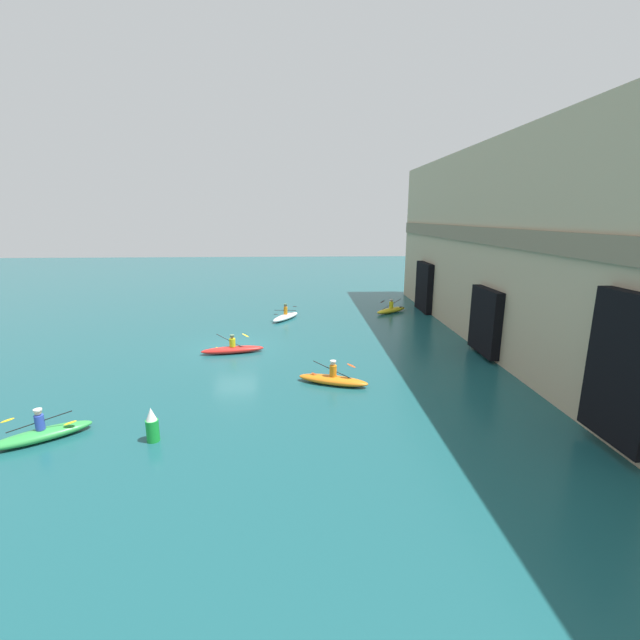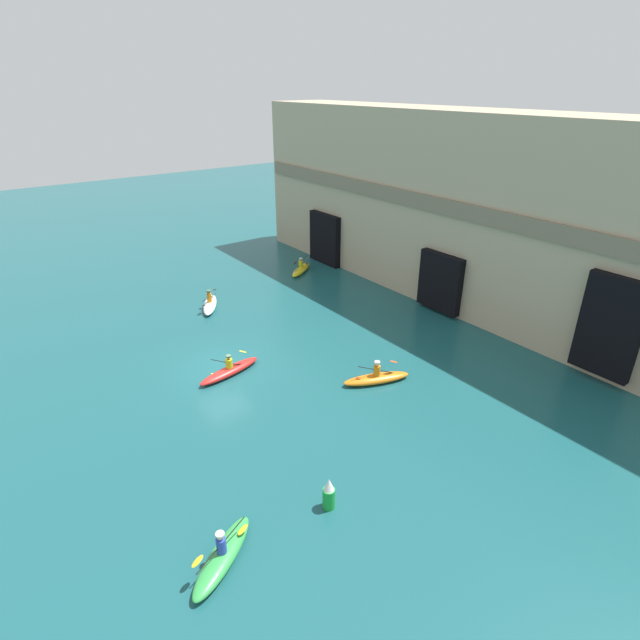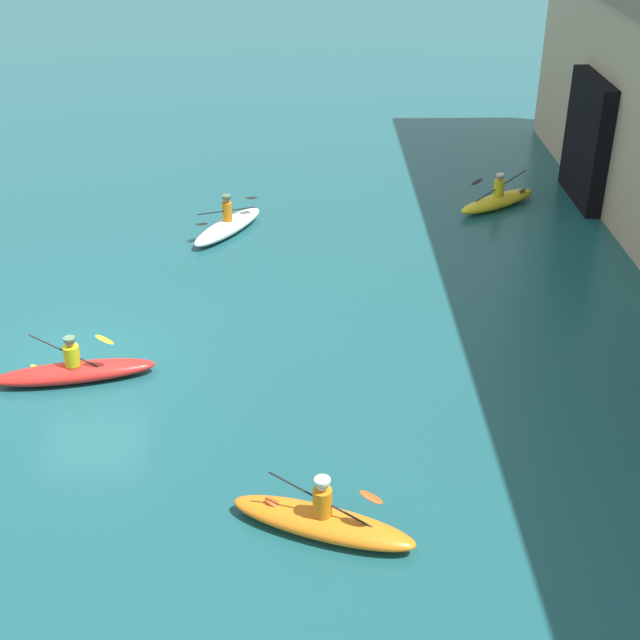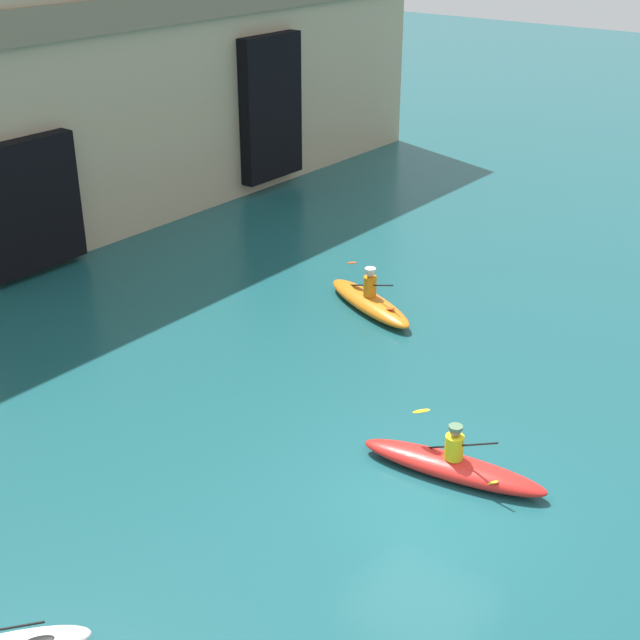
% 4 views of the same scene
% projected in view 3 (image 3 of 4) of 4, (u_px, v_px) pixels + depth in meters
% --- Properties ---
extents(ground_plane, '(120.00, 120.00, 0.00)m').
position_uv_depth(ground_plane, '(83.00, 359.00, 20.85)').
color(ground_plane, '#195156').
extents(kayak_white, '(3.21, 2.37, 1.22)m').
position_uv_depth(kayak_white, '(228.00, 225.00, 27.15)').
color(kayak_white, white).
rests_on(kayak_white, ground).
extents(kayak_orange, '(1.99, 3.47, 1.18)m').
position_uv_depth(kayak_orange, '(322.00, 521.00, 15.63)').
color(kayak_orange, orange).
rests_on(kayak_orange, ground).
extents(kayak_red, '(1.38, 3.67, 1.21)m').
position_uv_depth(kayak_red, '(74.00, 371.00, 19.94)').
color(kayak_red, red).
rests_on(kayak_red, ground).
extents(kayak_yellow, '(2.45, 3.04, 1.14)m').
position_uv_depth(kayak_yellow, '(498.00, 200.00, 28.98)').
color(kayak_yellow, yellow).
rests_on(kayak_yellow, ground).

